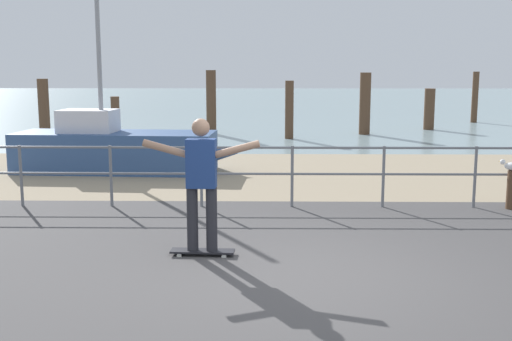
% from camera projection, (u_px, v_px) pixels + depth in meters
% --- Properties ---
extents(ground_plane, '(24.00, 10.00, 0.04)m').
position_uv_depth(ground_plane, '(318.00, 313.00, 6.09)').
color(ground_plane, '#474444').
rests_on(ground_plane, ground).
extents(beach_strip, '(24.00, 6.00, 0.04)m').
position_uv_depth(beach_strip, '(289.00, 174.00, 13.98)').
color(beach_strip, tan).
rests_on(beach_strip, ground).
extents(sea_surface, '(72.00, 50.00, 0.04)m').
position_uv_depth(sea_surface, '(274.00, 102.00, 41.60)').
color(sea_surface, '#849EA3').
rests_on(sea_surface, ground).
extents(railing_fence, '(12.23, 0.05, 1.05)m').
position_uv_depth(railing_fence, '(201.00, 167.00, 10.54)').
color(railing_fence, slate).
rests_on(railing_fence, ground).
extents(sailboat, '(5.01, 1.67, 4.54)m').
position_uv_depth(sailboat, '(123.00, 149.00, 14.09)').
color(sailboat, '#335184').
rests_on(sailboat, ground).
extents(skateboard, '(0.81, 0.24, 0.08)m').
position_uv_depth(skateboard, '(202.00, 251.00, 7.89)').
color(skateboard, black).
rests_on(skateboard, ground).
extents(skateboarder, '(1.45, 0.22, 1.65)m').
position_uv_depth(skateboarder, '(201.00, 177.00, 7.73)').
color(skateboarder, '#26262B').
rests_on(skateboarder, skateboard).
extents(bollard_short, '(0.18, 0.18, 0.66)m').
position_uv_depth(bollard_short, '(512.00, 191.00, 10.41)').
color(bollard_short, '#513826').
rests_on(bollard_short, ground).
extents(groyne_post_0, '(0.35, 0.35, 1.95)m').
position_uv_depth(groyne_post_0, '(44.00, 109.00, 20.40)').
color(groyne_post_0, '#513826').
rests_on(groyne_post_0, ground).
extents(groyne_post_1, '(0.26, 0.26, 1.45)m').
position_uv_depth(groyne_post_1, '(116.00, 121.00, 19.04)').
color(groyne_post_1, '#513826').
rests_on(groyne_post_1, ground).
extents(groyne_post_2, '(0.34, 0.34, 2.22)m').
position_uv_depth(groyne_post_2, '(211.00, 103.00, 21.75)').
color(groyne_post_2, '#513826').
rests_on(groyne_post_2, ground).
extents(groyne_post_3, '(0.28, 0.28, 1.89)m').
position_uv_depth(groyne_post_3, '(289.00, 110.00, 20.39)').
color(groyne_post_3, '#513826').
rests_on(groyne_post_3, ground).
extents(groyne_post_4, '(0.38, 0.38, 2.13)m').
position_uv_depth(groyne_post_4, '(365.00, 104.00, 21.67)').
color(groyne_post_4, '#513826').
rests_on(groyne_post_4, ground).
extents(groyne_post_5, '(0.38, 0.38, 1.53)m').
position_uv_depth(groyne_post_5, '(429.00, 109.00, 23.35)').
color(groyne_post_5, '#513826').
rests_on(groyne_post_5, ground).
extents(groyne_post_6, '(0.26, 0.26, 2.12)m').
position_uv_depth(groyne_post_6, '(475.00, 97.00, 26.25)').
color(groyne_post_6, '#513826').
rests_on(groyne_post_6, ground).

